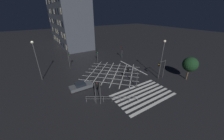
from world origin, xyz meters
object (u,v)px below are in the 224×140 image
at_px(traffic_light_se_main, 161,66).
at_px(street_lamp_east, 163,53).
at_px(traffic_light_nw_main, 69,57).
at_px(traffic_light_sw_main, 96,89).
at_px(traffic_light_median_north, 97,53).
at_px(traffic_light_median_south, 131,73).
at_px(waiting_car, 81,86).
at_px(street_tree_near, 190,64).
at_px(traffic_light_ne_main, 122,50).
at_px(traffic_light_sw_cross, 100,89).
at_px(street_lamp_west, 35,53).

height_order(traffic_light_se_main, street_lamp_east, street_lamp_east).
bearing_deg(traffic_light_nw_main, traffic_light_sw_main, -90.84).
height_order(traffic_light_median_north, traffic_light_se_main, traffic_light_se_main).
relative_size(traffic_light_nw_main, street_lamp_east, 0.51).
distance_m(traffic_light_median_south, waiting_car, 9.86).
height_order(traffic_light_median_south, street_tree_near, street_tree_near).
bearing_deg(traffic_light_ne_main, waiting_car, 30.88).
height_order(traffic_light_sw_main, waiting_car, traffic_light_sw_main).
xyz_separation_m(traffic_light_sw_cross, street_lamp_west, (-6.98, 13.35, 3.15)).
height_order(traffic_light_nw_main, street_lamp_east, street_lamp_east).
bearing_deg(traffic_light_ne_main, traffic_light_nw_main, -2.08).
relative_size(traffic_light_nw_main, waiting_car, 1.01).
bearing_deg(traffic_light_sw_cross, traffic_light_median_south, -75.32).
height_order(traffic_light_nw_main, street_tree_near, street_tree_near).
height_order(traffic_light_nw_main, street_lamp_west, street_lamp_west).
relative_size(traffic_light_median_north, traffic_light_nw_main, 0.88).
distance_m(traffic_light_median_south, traffic_light_nw_main, 16.25).
bearing_deg(street_lamp_west, traffic_light_sw_cross, -62.40).
height_order(traffic_light_ne_main, street_lamp_west, street_lamp_west).
bearing_deg(street_lamp_west, traffic_light_median_south, -37.18).
distance_m(traffic_light_ne_main, traffic_light_median_south, 15.48).
distance_m(traffic_light_sw_cross, street_lamp_east, 14.65).
bearing_deg(traffic_light_se_main, traffic_light_ne_main, -94.07).
height_order(traffic_light_sw_main, street_lamp_west, street_lamp_west).
xyz_separation_m(traffic_light_ne_main, traffic_light_se_main, (-1.08, -15.19, 0.48)).
bearing_deg(traffic_light_se_main, street_lamp_east, -72.35).
relative_size(traffic_light_median_north, traffic_light_sw_cross, 0.98).
height_order(street_lamp_east, street_tree_near, street_lamp_east).
relative_size(traffic_light_ne_main, traffic_light_sw_cross, 0.92).
bearing_deg(waiting_car, traffic_light_median_south, -21.48).
bearing_deg(street_lamp_west, traffic_light_sw_main, -63.14).
bearing_deg(traffic_light_ne_main, street_tree_near, 101.50).
bearing_deg(street_tree_near, traffic_light_ne_main, 101.50).
height_order(traffic_light_ne_main, traffic_light_sw_main, traffic_light_sw_main).
distance_m(traffic_light_median_south, street_tree_near, 12.36).
xyz_separation_m(traffic_light_median_north, traffic_light_nw_main, (-7.84, -0.16, 0.36)).
bearing_deg(street_lamp_east, waiting_car, 161.95).
distance_m(traffic_light_sw_cross, street_lamp_west, 15.39).
bearing_deg(street_lamp_west, traffic_light_se_main, -31.26).
bearing_deg(traffic_light_median_south, traffic_light_sw_cross, 104.68).
xyz_separation_m(traffic_light_sw_main, traffic_light_se_main, (14.86, -0.08, 0.32)).
relative_size(traffic_light_se_main, street_lamp_east, 0.50).
bearing_deg(traffic_light_nw_main, street_tree_near, -44.21).
height_order(traffic_light_median_north, traffic_light_nw_main, traffic_light_nw_main).
height_order(traffic_light_ne_main, waiting_car, traffic_light_ne_main).
xyz_separation_m(traffic_light_sw_main, street_lamp_west, (-6.53, 12.90, 3.21)).
bearing_deg(street_lamp_west, street_tree_near, -31.63).
bearing_deg(street_lamp_east, traffic_light_nw_main, 133.12).
bearing_deg(street_tree_near, street_lamp_east, 145.43).
height_order(traffic_light_median_south, traffic_light_sw_main, traffic_light_sw_main).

